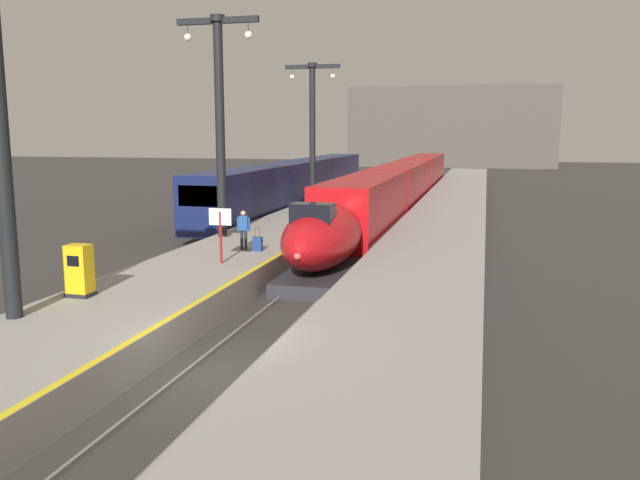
# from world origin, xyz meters

# --- Properties ---
(ground_plane) EXTENTS (260.00, 260.00, 0.00)m
(ground_plane) POSITION_xyz_m (0.00, 0.00, 0.00)
(ground_plane) COLOR #33302D
(platform_left) EXTENTS (4.80, 110.00, 1.05)m
(platform_left) POSITION_xyz_m (-4.05, 24.75, 0.53)
(platform_left) COLOR gray
(platform_left) RESTS_ON ground
(platform_right) EXTENTS (4.80, 110.00, 1.05)m
(platform_right) POSITION_xyz_m (4.05, 24.75, 0.53)
(platform_right) COLOR gray
(platform_right) RESTS_ON ground
(platform_left_safety_stripe) EXTENTS (0.20, 107.80, 0.01)m
(platform_left_safety_stripe) POSITION_xyz_m (-1.77, 24.75, 1.05)
(platform_left_safety_stripe) COLOR yellow
(platform_left_safety_stripe) RESTS_ON platform_left
(rail_main_left) EXTENTS (0.08, 110.00, 0.12)m
(rail_main_left) POSITION_xyz_m (-0.75, 27.50, 0.06)
(rail_main_left) COLOR slate
(rail_main_left) RESTS_ON ground
(rail_main_right) EXTENTS (0.08, 110.00, 0.12)m
(rail_main_right) POSITION_xyz_m (0.75, 27.50, 0.06)
(rail_main_right) COLOR slate
(rail_main_right) RESTS_ON ground
(rail_secondary_left) EXTENTS (0.08, 110.00, 0.12)m
(rail_secondary_left) POSITION_xyz_m (-8.85, 27.50, 0.06)
(rail_secondary_left) COLOR slate
(rail_secondary_left) RESTS_ON ground
(rail_secondary_right) EXTENTS (0.08, 110.00, 0.12)m
(rail_secondary_right) POSITION_xyz_m (-7.35, 27.50, 0.06)
(rail_secondary_right) COLOR slate
(rail_secondary_right) RESTS_ON ground
(highspeed_train_main) EXTENTS (2.92, 57.48, 3.60)m
(highspeed_train_main) POSITION_xyz_m (0.00, 35.36, 1.95)
(highspeed_train_main) COLOR #B20F14
(highspeed_train_main) RESTS_ON ground
(regional_train_adjacent) EXTENTS (2.85, 36.60, 3.80)m
(regional_train_adjacent) POSITION_xyz_m (-8.10, 34.91, 2.13)
(regional_train_adjacent) COLOR #141E4C
(regional_train_adjacent) RESTS_ON ground
(station_column_mid) EXTENTS (4.00, 0.68, 10.29)m
(station_column_mid) POSITION_xyz_m (-5.90, 14.65, 7.16)
(station_column_mid) COLOR black
(station_column_mid) RESTS_ON platform_left
(station_column_far) EXTENTS (4.00, 0.68, 9.85)m
(station_column_far) POSITION_xyz_m (-5.90, 31.56, 6.93)
(station_column_far) COLOR black
(station_column_far) RESTS_ON platform_left
(passenger_near_edge) EXTENTS (0.56, 0.28, 1.69)m
(passenger_near_edge) POSITION_xyz_m (-3.56, 11.39, 2.04)
(passenger_near_edge) COLOR #23232D
(passenger_near_edge) RESTS_ON platform_left
(rolling_suitcase) EXTENTS (0.40, 0.22, 0.98)m
(rolling_suitcase) POSITION_xyz_m (-2.91, 11.29, 1.35)
(rolling_suitcase) COLOR navy
(rolling_suitcase) RESTS_ON platform_left
(ticket_machine_yellow) EXTENTS (0.76, 0.62, 1.60)m
(ticket_machine_yellow) POSITION_xyz_m (-5.55, 2.64, 1.79)
(ticket_machine_yellow) COLOR yellow
(ticket_machine_yellow) RESTS_ON platform_left
(departure_info_board) EXTENTS (0.90, 0.10, 2.12)m
(departure_info_board) POSITION_xyz_m (-3.37, 8.47, 2.56)
(departure_info_board) COLOR maroon
(departure_info_board) RESTS_ON platform_left
(terminus_back_wall) EXTENTS (36.00, 2.00, 14.00)m
(terminus_back_wall) POSITION_xyz_m (0.00, 102.00, 7.00)
(terminus_back_wall) COLOR #4C4742
(terminus_back_wall) RESTS_ON ground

